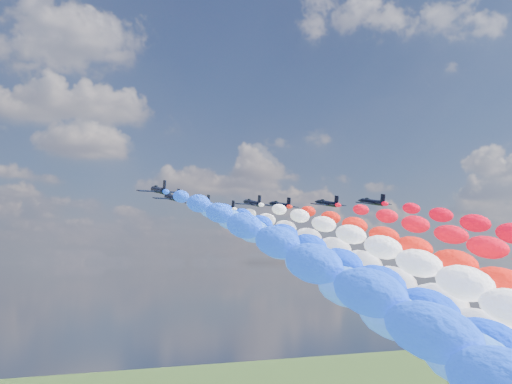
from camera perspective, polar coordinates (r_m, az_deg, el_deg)
name	(u,v)px	position (r m, az deg, el deg)	size (l,w,h in m)	color
jet_0	(159,190)	(126.18, -8.73, 0.17)	(8.56, 11.48, 2.53)	black
trail_0	(338,301)	(65.85, 7.35, -9.71)	(7.03, 127.02, 41.68)	blue
jet_1	(172,198)	(140.04, -7.52, -0.50)	(8.56, 11.48, 2.53)	black
trail_1	(330,294)	(80.03, 6.63, -9.12)	(7.03, 127.02, 41.68)	blue
jet_2	(203,203)	(151.11, -4.81, -0.96)	(8.56, 11.48, 2.53)	black
trail_2	(360,290)	(92.48, 9.30, -8.71)	(7.03, 127.02, 41.68)	#0B38EA
jet_3	(253,203)	(151.67, -0.31, -1.00)	(8.56, 11.48, 2.53)	black
trail_3	(441,290)	(96.15, 16.26, -8.45)	(7.03, 127.02, 41.68)	white
jet_4	(227,208)	(164.22, -2.60, -1.41)	(8.56, 11.48, 2.53)	black
trail_4	(378,287)	(106.70, 10.92, -8.36)	(7.03, 127.02, 41.68)	white
jet_5	(280,205)	(156.76, 2.19, -1.17)	(8.56, 11.48, 2.53)	black
trail_5	(476,289)	(102.96, 19.16, -8.20)	(7.03, 127.02, 41.68)	red
jet_6	(327,203)	(153.41, 6.42, -1.02)	(8.56, 11.48, 2.53)	black
jet_7	(372,202)	(151.63, 10.41, -0.90)	(8.56, 11.48, 2.53)	black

